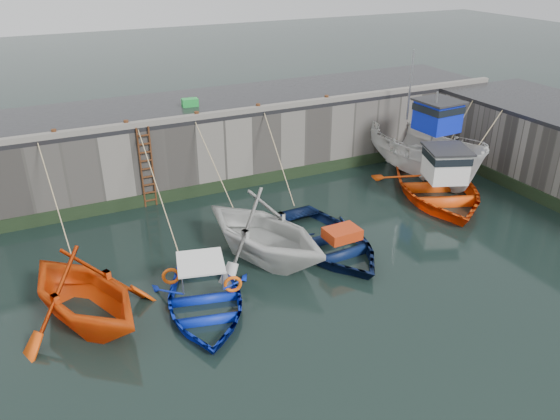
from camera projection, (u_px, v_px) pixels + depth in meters
name	position (u px, v px, depth m)	size (l,w,h in m)	color
ground	(319.00, 339.00, 14.19)	(120.00, 120.00, 0.00)	black
quay_back	(179.00, 143.00, 23.65)	(30.00, 5.00, 3.00)	slate
road_back	(176.00, 107.00, 22.96)	(30.00, 5.00, 0.16)	black
kerb_back	(193.00, 117.00, 20.98)	(30.00, 0.30, 0.20)	slate
algae_back	(199.00, 191.00, 22.14)	(30.00, 0.08, 0.50)	black
ladder	(147.00, 168.00, 20.74)	(0.51, 0.08, 3.20)	#3F1E0F
boat_near_white	(88.00, 319.00, 14.95)	(4.03, 4.67, 2.46)	#EB4B0C
boat_near_white_rope	(68.00, 246.00, 18.59)	(0.04, 4.77, 3.10)	tan
boat_near_blue	(205.00, 308.00, 15.41)	(3.20, 4.49, 0.93)	#0B24B0
boat_near_blue_rope	(160.00, 233.00, 19.42)	(0.04, 5.55, 3.10)	tan
boat_near_blacktrim	(264.00, 257.00, 17.91)	(4.36, 5.05, 2.66)	silver
boat_near_blacktrim_rope	(221.00, 209.00, 21.19)	(0.04, 4.04, 3.10)	tan
boat_near_navy	(328.00, 248.00, 18.46)	(3.65, 5.11, 1.06)	#09173E
boat_near_navy_rope	(275.00, 200.00, 21.89)	(0.04, 4.33, 3.10)	tan
boat_far_white	(423.00, 153.00, 23.70)	(2.96, 6.91, 5.61)	silver
boat_far_orange	(437.00, 186.00, 22.09)	(6.59, 7.64, 4.33)	#FF4E0D
fish_crate	(190.00, 102.00, 22.72)	(0.66, 0.40, 0.32)	green
bollard_a	(54.00, 133.00, 19.09)	(0.18, 0.18, 0.28)	#3F1E0F
bollard_b	(126.00, 124.00, 20.07)	(0.18, 0.18, 0.28)	#3F1E0F
bollard_c	(197.00, 115.00, 21.12)	(0.18, 0.18, 0.28)	#3F1E0F
bollard_d	(258.00, 107.00, 22.13)	(0.18, 0.18, 0.28)	#3F1E0F
bollard_e	(326.00, 98.00, 23.37)	(0.18, 0.18, 0.28)	#3F1E0F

